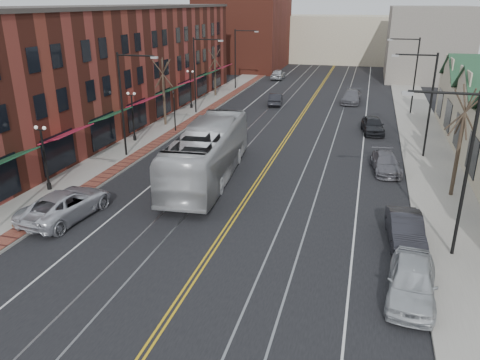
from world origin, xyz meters
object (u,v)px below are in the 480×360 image
Objects in this scene: parked_car_b at (405,230)px; parked_car_d at (373,125)px; parked_car_c at (386,163)px; parked_suv at (66,204)px; transit_bus at (208,153)px; parked_car_a at (412,281)px.

parked_car_d reaches higher than parked_car_b.
parked_car_b reaches higher than parked_car_c.
transit_bus is at bearing -119.46° from parked_suv.
parked_car_a is 16.02m from parked_car_c.
transit_bus is 2.98× the size of parked_car_b.
parked_car_c is 10.86m from parked_car_d.
parked_suv reaches higher than parked_car_d.
transit_bus is 10.02m from parked_suv.
transit_bus is at bearing -132.70° from parked_car_d.
parked_car_a is at bearing 176.85° from parked_suv.
transit_bus reaches higher than parked_suv.
parked_car_d is (-1.80, 21.82, 0.03)m from parked_car_b.
parked_car_a is at bearing -94.41° from parked_car_b.
parked_car_d reaches higher than parked_car_c.
parked_car_c is at bearing -162.94° from transit_bus.
parked_car_d is (-1.02, 10.81, 0.12)m from parked_car_c.
transit_bus is at bearing 149.90° from parked_car_b.
parked_car_d is (-1.80, 26.81, -0.03)m from parked_car_a.
parked_suv is 1.23× the size of parked_car_a.
transit_bus reaches higher than parked_car_a.
parked_suv and parked_car_a have the same top height.
transit_bus is 13.02m from parked_car_c.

